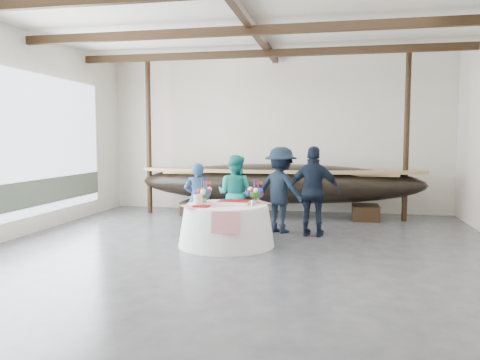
# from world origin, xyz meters

# --- Properties ---
(floor) EXTENTS (10.00, 12.00, 0.01)m
(floor) POSITION_xyz_m (0.00, 0.00, 0.00)
(floor) COLOR #3D3D42
(floor) RESTS_ON ground
(wall_back) EXTENTS (10.00, 0.02, 4.50)m
(wall_back) POSITION_xyz_m (0.00, 6.00, 2.25)
(wall_back) COLOR silver
(wall_back) RESTS_ON ground
(pavilion_structure) EXTENTS (9.80, 11.76, 4.50)m
(pavilion_structure) POSITION_xyz_m (0.00, 0.83, 4.00)
(pavilion_structure) COLOR black
(pavilion_structure) RESTS_ON ground
(open_bay) EXTENTS (0.03, 7.00, 3.20)m
(open_bay) POSITION_xyz_m (-4.95, 1.00, 1.83)
(open_bay) COLOR silver
(open_bay) RESTS_ON ground
(longboat_display) EXTENTS (7.75, 1.55, 1.45)m
(longboat_display) POSITION_xyz_m (0.20, 4.84, 0.93)
(longboat_display) COLOR black
(longboat_display) RESTS_ON ground
(banquet_table) EXTENTS (1.92, 1.92, 0.82)m
(banquet_table) POSITION_xyz_m (-0.41, 1.24, 0.41)
(banquet_table) COLOR silver
(banquet_table) RESTS_ON ground
(tabletop_items) EXTENTS (1.77, 1.47, 0.40)m
(tabletop_items) POSITION_xyz_m (-0.46, 1.42, 0.97)
(tabletop_items) COLOR red
(tabletop_items) RESTS_ON banquet_table
(guest_woman_blue) EXTENTS (0.67, 0.55, 1.59)m
(guest_woman_blue) POSITION_xyz_m (-1.32, 2.24, 0.80)
(guest_woman_blue) COLOR navy
(guest_woman_blue) RESTS_ON ground
(guest_woman_teal) EXTENTS (1.00, 0.87, 1.77)m
(guest_woman_teal) POSITION_xyz_m (-0.51, 2.51, 0.88)
(guest_woman_teal) COLOR teal
(guest_woman_teal) RESTS_ON ground
(guest_man_left) EXTENTS (1.45, 1.22, 1.95)m
(guest_man_left) POSITION_xyz_m (0.51, 2.75, 0.97)
(guest_man_left) COLOR black
(guest_man_left) RESTS_ON ground
(guest_man_right) EXTENTS (1.20, 0.60, 1.97)m
(guest_man_right) POSITION_xyz_m (1.26, 2.46, 0.99)
(guest_man_right) COLOR black
(guest_man_right) RESTS_ON ground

